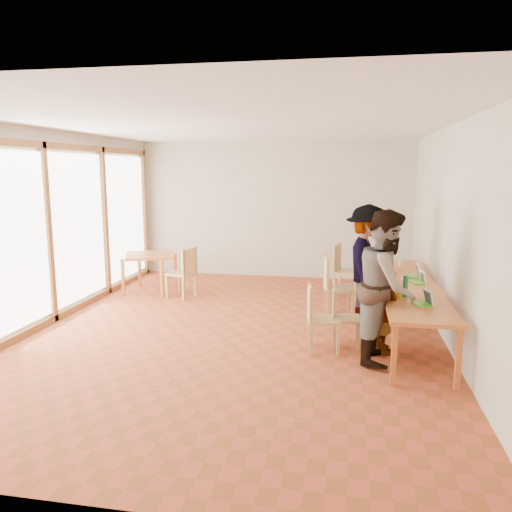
# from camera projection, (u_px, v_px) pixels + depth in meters

# --- Properties ---
(ground) EXTENTS (8.00, 8.00, 0.00)m
(ground) POSITION_uv_depth(u_px,v_px,m) (234.00, 332.00, 7.43)
(ground) COLOR #AE462A
(ground) RESTS_ON ground
(wall_back) EXTENTS (6.00, 0.10, 3.00)m
(wall_back) POSITION_uv_depth(u_px,v_px,m) (274.00, 210.00, 11.05)
(wall_back) COLOR beige
(wall_back) RESTS_ON ground
(wall_front) EXTENTS (6.00, 0.10, 3.00)m
(wall_front) POSITION_uv_depth(u_px,v_px,m) (99.00, 305.00, 3.30)
(wall_front) COLOR beige
(wall_front) RESTS_ON ground
(wall_right) EXTENTS (0.10, 8.00, 3.00)m
(wall_right) POSITION_uv_depth(u_px,v_px,m) (453.00, 237.00, 6.64)
(wall_right) COLOR beige
(wall_right) RESTS_ON ground
(window_wall) EXTENTS (0.10, 8.00, 3.00)m
(window_wall) POSITION_uv_depth(u_px,v_px,m) (47.00, 228.00, 7.70)
(window_wall) COLOR white
(window_wall) RESTS_ON ground
(ceiling) EXTENTS (6.00, 8.00, 0.04)m
(ceiling) POSITION_uv_depth(u_px,v_px,m) (233.00, 123.00, 6.91)
(ceiling) COLOR white
(ceiling) RESTS_ON wall_back
(communal_table) EXTENTS (0.80, 4.00, 0.75)m
(communal_table) POSITION_uv_depth(u_px,v_px,m) (407.00, 286.00, 7.29)
(communal_table) COLOR #CA662C
(communal_table) RESTS_ON ground
(side_table) EXTENTS (0.90, 0.90, 0.75)m
(side_table) POSITION_uv_depth(u_px,v_px,m) (150.00, 258.00, 9.79)
(side_table) COLOR #CA662C
(side_table) RESTS_ON ground
(chair_near) EXTENTS (0.47, 0.47, 0.47)m
(chair_near) POSITION_uv_depth(u_px,v_px,m) (317.00, 311.00, 6.59)
(chair_near) COLOR #E0B870
(chair_near) RESTS_ON ground
(chair_mid) EXTENTS (0.40, 0.40, 0.43)m
(chair_mid) POSITION_uv_depth(u_px,v_px,m) (340.00, 311.00, 6.78)
(chair_mid) COLOR #E0B870
(chair_mid) RESTS_ON ground
(chair_far) EXTENTS (0.53, 0.53, 0.53)m
(chair_far) POSITION_uv_depth(u_px,v_px,m) (333.00, 280.00, 8.11)
(chair_far) COLOR #E0B870
(chair_far) RESTS_ON ground
(chair_empty) EXTENTS (0.57, 0.57, 0.54)m
(chair_empty) POSITION_uv_depth(u_px,v_px,m) (342.00, 265.00, 9.37)
(chair_empty) COLOR #E0B870
(chair_empty) RESTS_ON ground
(chair_spare) EXTENTS (0.56, 0.56, 0.51)m
(chair_spare) POSITION_uv_depth(u_px,v_px,m) (185.00, 267.00, 9.32)
(chair_spare) COLOR #E0B870
(chair_spare) RESTS_ON ground
(person_near) EXTENTS (0.47, 0.62, 1.53)m
(person_near) POSITION_uv_depth(u_px,v_px,m) (385.00, 295.00, 6.52)
(person_near) COLOR gray
(person_near) RESTS_ON ground
(person_mid) EXTENTS (0.89, 1.05, 1.91)m
(person_mid) POSITION_uv_depth(u_px,v_px,m) (387.00, 286.00, 6.19)
(person_mid) COLOR gray
(person_mid) RESTS_ON ground
(person_far) EXTENTS (0.81, 1.26, 1.85)m
(person_far) POSITION_uv_depth(u_px,v_px,m) (367.00, 262.00, 7.95)
(person_far) COLOR gray
(person_far) RESTS_ON ground
(laptop_near) EXTENTS (0.26, 0.28, 0.20)m
(laptop_near) POSITION_uv_depth(u_px,v_px,m) (425.00, 301.00, 6.08)
(laptop_near) COLOR green
(laptop_near) RESTS_ON communal_table
(laptop_mid) EXTENTS (0.22, 0.25, 0.19)m
(laptop_mid) POSITION_uv_depth(u_px,v_px,m) (420.00, 280.00, 7.25)
(laptop_mid) COLOR green
(laptop_mid) RESTS_ON communal_table
(laptop_far) EXTENTS (0.22, 0.26, 0.21)m
(laptop_far) POSITION_uv_depth(u_px,v_px,m) (415.00, 273.00, 7.66)
(laptop_far) COLOR green
(laptop_far) RESTS_ON communal_table
(yellow_mug) EXTENTS (0.19, 0.19, 0.11)m
(yellow_mug) POSITION_uv_depth(u_px,v_px,m) (397.00, 293.00, 6.49)
(yellow_mug) COLOR yellow
(yellow_mug) RESTS_ON communal_table
(green_bottle) EXTENTS (0.07, 0.07, 0.28)m
(green_bottle) POSITION_uv_depth(u_px,v_px,m) (405.00, 286.00, 6.47)
(green_bottle) COLOR #1C8249
(green_bottle) RESTS_ON communal_table
(clear_glass) EXTENTS (0.07, 0.07, 0.09)m
(clear_glass) POSITION_uv_depth(u_px,v_px,m) (401.00, 263.00, 8.60)
(clear_glass) COLOR silver
(clear_glass) RESTS_ON communal_table
(condiment_cup) EXTENTS (0.08, 0.08, 0.06)m
(condiment_cup) POSITION_uv_depth(u_px,v_px,m) (404.00, 280.00, 7.32)
(condiment_cup) COLOR white
(condiment_cup) RESTS_ON communal_table
(pink_phone) EXTENTS (0.05, 0.10, 0.01)m
(pink_phone) POSITION_uv_depth(u_px,v_px,m) (421.00, 307.00, 5.97)
(pink_phone) COLOR #C23380
(pink_phone) RESTS_ON communal_table
(black_pouch) EXTENTS (0.16, 0.26, 0.09)m
(black_pouch) POSITION_uv_depth(u_px,v_px,m) (387.00, 279.00, 7.36)
(black_pouch) COLOR black
(black_pouch) RESTS_ON communal_table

